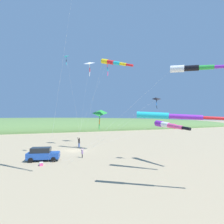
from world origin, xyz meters
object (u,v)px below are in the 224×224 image
Objects in this scene: person_child_green_jacket at (82,153)px; kite_delta_teal_far_right at (100,113)px; kite_windsock_purple_drifting at (190,68)px; kite_windsock_small_distant at (170,116)px; kite_delta_white_trailing at (66,57)px; kite_windsock_magenta_far_left at (113,63)px; kite_delta_green_low_center at (156,99)px; kite_windsock_yellow_midlevel at (167,125)px; parked_car at (43,154)px; person_adult_flyer at (79,142)px; kite_delta_red_high_left at (89,63)px; kite_delta_blue_topmost at (107,62)px; cooler_box at (41,164)px.

kite_delta_teal_far_right reaches higher than person_child_green_jacket.
kite_windsock_purple_drifting is 0.88× the size of kite_windsock_small_distant.
kite_windsock_magenta_far_left is at bearing 94.31° from kite_delta_white_trailing.
kite_delta_green_low_center is at bearing 150.12° from kite_windsock_small_distant.
kite_windsock_yellow_midlevel is at bearing 165.98° from kite_windsock_purple_drifting.
parked_car is at bearing -63.78° from kite_delta_teal_far_right.
kite_windsock_purple_drifting is at bearing -2.61° from kite_delta_green_low_center.
kite_delta_white_trailing reaches higher than person_adult_flyer.
kite_windsock_yellow_midlevel is (17.71, 5.39, -12.11)m from kite_delta_red_high_left.
kite_delta_red_high_left is at bearing 158.20° from person_child_green_jacket.
kite_delta_teal_far_right is 0.64× the size of kite_delta_green_low_center.
kite_windsock_magenta_far_left is at bearing -172.94° from kite_windsock_purple_drifting.
kite_windsock_yellow_midlevel is at bearing 49.30° from kite_delta_white_trailing.
person_adult_flyer is at bearing 153.73° from kite_delta_white_trailing.
parked_car is at bearing -134.67° from kite_windsock_purple_drifting.
kite_delta_teal_far_right is at bearing -169.35° from kite_windsock_purple_drifting.
kite_delta_teal_far_right is at bearing 116.22° from parked_car.
kite_windsock_yellow_midlevel is (19.33, 0.83, -13.27)m from kite_delta_blue_topmost.
cooler_box is 0.04× the size of kite_delta_white_trailing.
kite_delta_red_high_left reaches higher than parked_car.
kite_windsock_magenta_far_left reaches higher than person_adult_flyer.
kite_windsock_magenta_far_left is at bearing 113.34° from person_child_green_jacket.
kite_windsock_purple_drifting is at bearing 45.33° from parked_car.
parked_car is 0.29× the size of kite_delta_white_trailing.
kite_windsock_small_distant is 0.97× the size of kite_windsock_magenta_far_left.
kite_delta_teal_far_right is at bearing 115.49° from kite_delta_white_trailing.
kite_delta_green_low_center is at bearing 14.54° from kite_delta_red_high_left.
kite_delta_red_high_left is (-9.68, 9.49, 16.18)m from parked_car.
kite_windsock_magenta_far_left is at bearing 28.21° from person_adult_flyer.
cooler_box is 14.94m from person_adult_flyer.
kite_delta_blue_topmost is at bearing -177.54° from kite_windsock_yellow_midlevel.
kite_windsock_small_distant is at bearing -29.88° from kite_delta_green_low_center.
person_adult_flyer is 10.41m from person_child_green_jacket.
kite_windsock_magenta_far_left is 1.06× the size of kite_delta_white_trailing.
person_adult_flyer is 0.14× the size of kite_windsock_purple_drifting.
kite_delta_teal_far_right reaches higher than person_adult_flyer.
parked_car is 0.31× the size of kite_windsock_yellow_midlevel.
person_adult_flyer is 26.20m from kite_windsock_purple_drifting.
parked_car is 12.65m from kite_delta_teal_far_right.
kite_delta_blue_topmost is at bearing 147.96° from kite_delta_teal_far_right.
kite_windsock_magenta_far_left is (-18.37, 2.86, 9.48)m from kite_windsock_small_distant.
kite_delta_green_low_center reaches higher than parked_car.
kite_windsock_small_distant is at bearing 11.41° from person_child_green_jacket.
parked_car is 12.53m from person_adult_flyer.
kite_windsock_yellow_midlevel reaches higher than cooler_box.
person_child_green_jacket is 0.08× the size of kite_delta_blue_topmost.
person_child_green_jacket is 0.10× the size of kite_windsock_purple_drifting.
kite_windsock_magenta_far_left reaches higher than kite_windsock_yellow_midlevel.
kite_windsock_magenta_far_left is (-2.61, 6.04, 14.86)m from person_child_green_jacket.
kite_delta_white_trailing reaches higher than parked_car.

